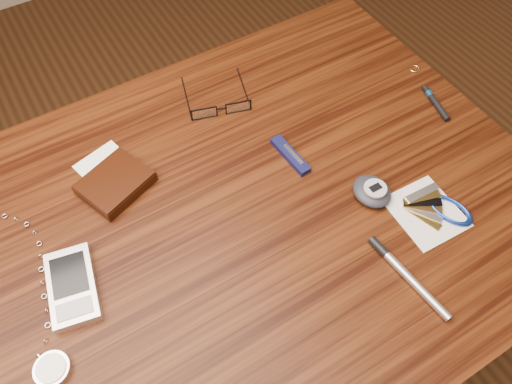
% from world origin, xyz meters
% --- Properties ---
extents(ground, '(3.80, 3.80, 0.00)m').
position_xyz_m(ground, '(0.00, 0.00, 0.00)').
color(ground, '#472814').
rests_on(ground, ground).
extents(desk, '(1.00, 0.70, 0.75)m').
position_xyz_m(desk, '(0.00, 0.00, 0.65)').
color(desk, '#361708').
rests_on(desk, ground).
extents(wallet_and_card, '(0.12, 0.15, 0.02)m').
position_xyz_m(wallet_and_card, '(-0.10, 0.14, 0.76)').
color(wallet_and_card, black).
rests_on(wallet_and_card, desk).
extents(eyeglasses, '(0.13, 0.13, 0.02)m').
position_xyz_m(eyeglasses, '(0.11, 0.20, 0.76)').
color(eyeglasses, black).
rests_on(eyeglasses, desk).
extents(gold_ring, '(0.03, 0.03, 0.00)m').
position_xyz_m(gold_ring, '(0.47, 0.11, 0.75)').
color(gold_ring, '#DDB270').
rests_on(gold_ring, desk).
extents(pocket_watch, '(0.07, 0.31, 0.01)m').
position_xyz_m(pocket_watch, '(-0.27, -0.07, 0.76)').
color(pocket_watch, silver).
rests_on(pocket_watch, desk).
extents(pda_phone, '(0.08, 0.12, 0.02)m').
position_xyz_m(pda_phone, '(-0.22, 0.01, 0.76)').
color(pda_phone, silver).
rests_on(pda_phone, desk).
extents(pedometer, '(0.06, 0.06, 0.03)m').
position_xyz_m(pedometer, '(0.22, -0.07, 0.76)').
color(pedometer, black).
rests_on(pedometer, desk).
extents(notepad_keys, '(0.12, 0.11, 0.01)m').
position_xyz_m(notepad_keys, '(0.29, -0.15, 0.75)').
color(notepad_keys, silver).
rests_on(notepad_keys, desk).
extents(pocket_knife, '(0.02, 0.09, 0.01)m').
position_xyz_m(pocket_knife, '(0.16, 0.05, 0.76)').
color(pocket_knife, '#101135').
rests_on(pocket_knife, desk).
extents(silver_pen, '(0.02, 0.15, 0.01)m').
position_xyz_m(silver_pen, '(0.18, -0.20, 0.76)').
color(silver_pen, '#B6B5BA').
rests_on(silver_pen, desk).
extents(black_blue_pen, '(0.03, 0.08, 0.01)m').
position_xyz_m(black_blue_pen, '(0.44, 0.02, 0.76)').
color(black_blue_pen, black).
rests_on(black_blue_pen, desk).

